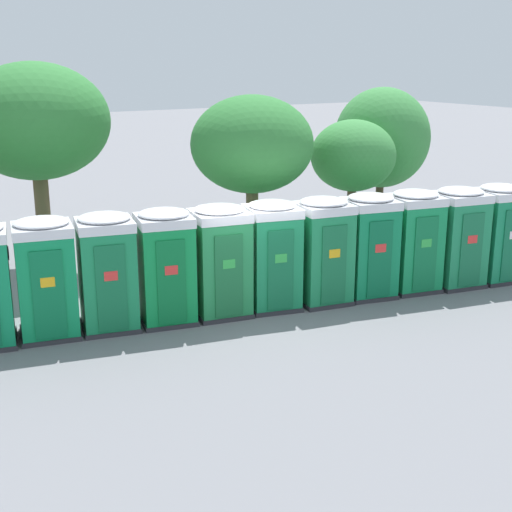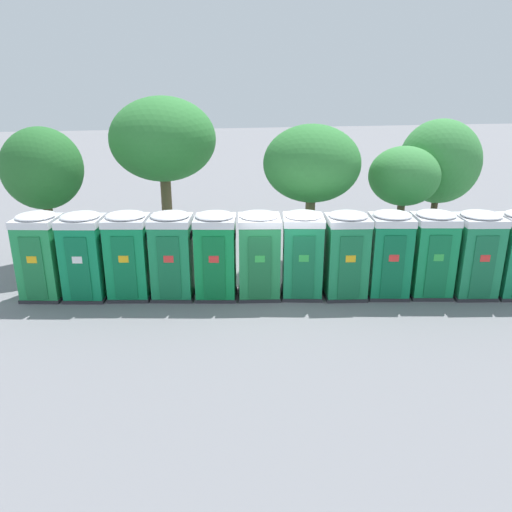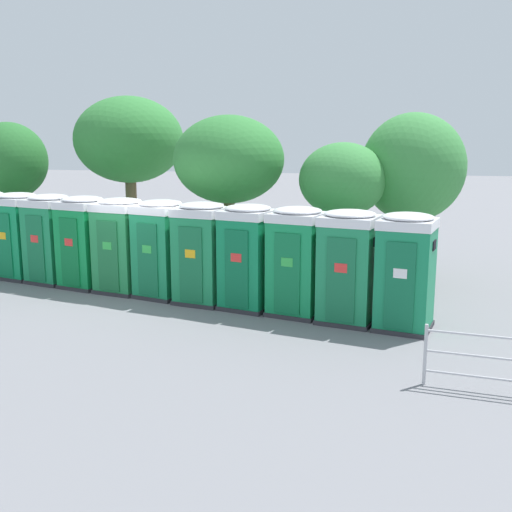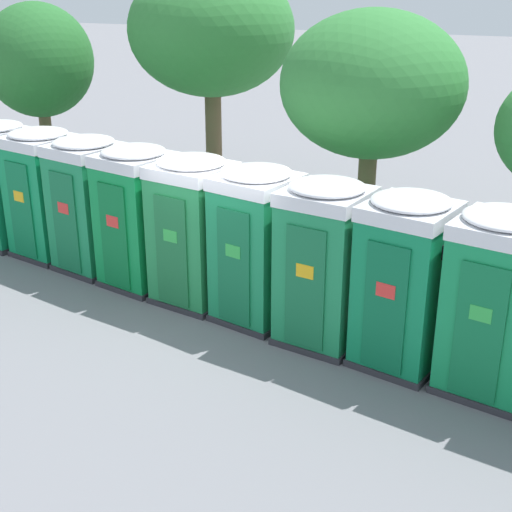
# 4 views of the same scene
# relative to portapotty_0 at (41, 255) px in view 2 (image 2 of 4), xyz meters

# --- Properties ---
(ground_plane) EXTENTS (120.00, 120.00, 0.00)m
(ground_plane) POSITION_rel_portapotty_0_xyz_m (6.82, -1.24, -1.28)
(ground_plane) COLOR slate
(portapotty_0) EXTENTS (1.39, 1.42, 2.54)m
(portapotty_0) POSITION_rel_portapotty_0_xyz_m (0.00, 0.00, 0.00)
(portapotty_0) COLOR #2D2D33
(portapotty_0) RESTS_ON ground
(portapotty_1) EXTENTS (1.40, 1.41, 2.54)m
(portapotty_1) POSITION_rel_portapotty_0_xyz_m (1.23, -0.27, -0.00)
(portapotty_1) COLOR #2D2D33
(portapotty_1) RESTS_ON ground
(portapotty_2) EXTENTS (1.41, 1.41, 2.54)m
(portapotty_2) POSITION_rel_portapotty_0_xyz_m (2.48, -0.45, -0.00)
(portapotty_2) COLOR #2D2D33
(portapotty_2) RESTS_ON ground
(portapotty_3) EXTENTS (1.41, 1.42, 2.54)m
(portapotty_3) POSITION_rel_portapotty_0_xyz_m (3.71, -0.70, -0.00)
(portapotty_3) COLOR #2D2D33
(portapotty_3) RESTS_ON ground
(portapotty_4) EXTENTS (1.40, 1.41, 2.54)m
(portapotty_4) POSITION_rel_portapotty_0_xyz_m (4.95, -0.96, -0.00)
(portapotty_4) COLOR #2D2D33
(portapotty_4) RESTS_ON ground
(portapotty_5) EXTENTS (1.40, 1.38, 2.54)m
(portapotty_5) POSITION_rel_portapotty_0_xyz_m (6.19, -1.18, -0.00)
(portapotty_5) COLOR #2D2D33
(portapotty_5) RESTS_ON ground
(portapotty_6) EXTENTS (1.40, 1.42, 2.54)m
(portapotty_6) POSITION_rel_portapotty_0_xyz_m (7.43, -1.39, -0.00)
(portapotty_6) COLOR #2D2D33
(portapotty_6) RESTS_ON ground
(portapotty_7) EXTENTS (1.37, 1.37, 2.54)m
(portapotty_7) POSITION_rel_portapotty_0_xyz_m (8.66, -1.67, -0.00)
(portapotty_7) COLOR #2D2D33
(portapotty_7) RESTS_ON ground
(portapotty_8) EXTENTS (1.40, 1.42, 2.54)m
(portapotty_8) POSITION_rel_portapotty_0_xyz_m (9.90, -1.86, -0.00)
(portapotty_8) COLOR #2D2D33
(portapotty_8) RESTS_ON ground
(portapotty_9) EXTENTS (1.40, 1.41, 2.54)m
(portapotty_9) POSITION_rel_portapotty_0_xyz_m (11.15, -2.07, -0.00)
(portapotty_9) COLOR #2D2D33
(portapotty_9) RESTS_ON ground
(portapotty_10) EXTENTS (1.41, 1.39, 2.54)m
(portapotty_10) POSITION_rel_portapotty_0_xyz_m (12.37, -2.38, -0.00)
(portapotty_10) COLOR #2D2D33
(portapotty_10) RESTS_ON ground
(street_tree_0) EXTENTS (2.63, 2.63, 4.67)m
(street_tree_0) POSITION_rel_portapotty_0_xyz_m (-0.27, 3.03, 2.01)
(street_tree_0) COLOR brown
(street_tree_0) RESTS_ON ground
(street_tree_1) EXTENTS (2.43, 2.43, 3.98)m
(street_tree_1) POSITION_rel_portapotty_0_xyz_m (11.77, 1.19, 1.66)
(street_tree_1) COLOR brown
(street_tree_1) RESTS_ON ground
(street_tree_2) EXTENTS (2.92, 2.92, 4.80)m
(street_tree_2) POSITION_rel_portapotty_0_xyz_m (13.62, 2.12, 1.99)
(street_tree_2) COLOR #4C3826
(street_tree_2) RESTS_ON ground
(street_tree_3) EXTENTS (3.88, 3.88, 5.58)m
(street_tree_3) POSITION_rel_portapotty_0_xyz_m (3.74, 4.38, 2.74)
(street_tree_3) COLOR brown
(street_tree_3) RESTS_ON ground
(street_tree_4) EXTENTS (3.21, 3.21, 4.75)m
(street_tree_4) POSITION_rel_portapotty_0_xyz_m (8.46, 1.24, 2.18)
(street_tree_4) COLOR brown
(street_tree_4) RESTS_ON ground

